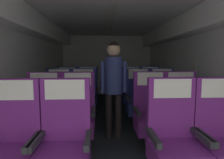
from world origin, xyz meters
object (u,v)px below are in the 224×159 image
seat_d_left_aisle (88,93)px  seat_b_left_aisle (78,116)px  seat_a_left_aisle (64,145)px  flight_attendant (114,79)px  seat_b_right_aisle (182,114)px  seat_c_left_window (59,101)px  seat_d_right_window (131,92)px  seat_c_right_window (139,101)px  seat_d_left_window (67,93)px  seat_a_right_window (174,142)px  seat_d_right_aisle (151,92)px  seat_b_left_window (43,116)px  seat_c_left_aisle (83,101)px  seat_a_right_aisle (222,141)px  seat_b_right_window (151,115)px  seat_c_right_aisle (163,100)px  seat_a_left_window (11,147)px

seat_d_left_aisle → seat_b_left_aisle: bearing=-90.0°
seat_a_left_aisle → flight_attendant: size_ratio=0.70×
seat_b_right_aisle → seat_c_left_window: same height
seat_d_right_window → seat_c_right_window: bearing=-90.0°
seat_d_left_window → seat_d_right_window: 1.62m
seat_d_left_aisle → seat_a_right_window: bearing=-68.9°
seat_d_right_aisle → seat_d_right_window: bearing=177.5°
seat_b_left_window → seat_b_left_aisle: size_ratio=1.00×
seat_b_left_window → seat_c_left_aisle: same height
seat_d_left_window → seat_a_right_aisle: bearing=-53.6°
seat_a_right_aisle → flight_attendant: bearing=130.2°
seat_b_right_window → seat_c_left_window: bearing=149.0°
seat_d_left_aisle → seat_d_right_window: 1.11m
seat_b_right_window → seat_a_right_window: bearing=-90.5°
seat_b_left_window → seat_c_right_aisle: same height
seat_b_right_window → seat_c_left_aisle: size_ratio=1.00×
seat_b_left_window → seat_d_left_aisle: size_ratio=1.00×
seat_a_left_aisle → seat_c_right_aisle: bearing=49.9°
seat_b_left_aisle → seat_d_left_window: bearing=104.7°
seat_b_left_aisle → seat_d_right_aisle: 2.51m
seat_b_right_aisle → seat_d_left_aisle: same height
seat_b_right_window → seat_d_right_window: same height
seat_a_left_window → seat_b_right_window: same height
seat_c_right_aisle → seat_b_right_aisle: bearing=-90.2°
seat_c_left_aisle → seat_d_right_window: (1.12, 0.97, 0.00)m
seat_a_right_window → seat_b_left_aisle: same height
seat_d_right_aisle → flight_attendant: (-1.05, -1.62, 0.51)m
flight_attendant → seat_c_left_aisle: bearing=115.8°
seat_c_right_window → seat_d_right_window: bearing=90.0°
seat_b_right_aisle → seat_d_left_aisle: (-1.60, 1.91, 0.00)m
seat_a_left_window → flight_attendant: 1.73m
seat_a_left_aisle → seat_c_left_window: (-0.49, 1.93, 0.00)m
seat_c_left_window → seat_c_right_aisle: size_ratio=1.00×
seat_b_left_aisle → seat_c_right_aisle: size_ratio=1.00×
flight_attendant → seat_d_left_aisle: bearing=94.4°
seat_c_right_aisle → seat_c_left_window: bearing=179.5°
seat_b_right_aisle → flight_attendant: size_ratio=0.70×
seat_c_left_aisle → seat_d_left_window: 1.08m
seat_c_left_aisle → flight_attendant: size_ratio=0.70×
seat_a_right_window → seat_b_right_window: size_ratio=1.00×
seat_a_left_aisle → seat_d_left_window: same height
seat_b_right_window → seat_c_right_aisle: same height
seat_b_right_window → seat_c_right_window: (-0.00, 0.96, 0.00)m
seat_a_right_aisle → seat_b_right_window: size_ratio=1.00×
seat_c_left_aisle → seat_d_left_window: (-0.50, 0.96, 0.00)m
seat_a_left_window → seat_b_right_window: size_ratio=1.00×
seat_a_left_window → seat_b_left_window: size_ratio=1.00×
seat_c_left_aisle → flight_attendant: (0.57, -0.67, 0.51)m
seat_c_left_aisle → seat_d_left_aisle: size_ratio=1.00×
seat_a_left_window → seat_b_left_window: bearing=89.5°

